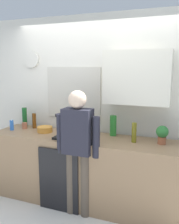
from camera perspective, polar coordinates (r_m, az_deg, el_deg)
ground_plane at (r=3.45m, az=-2.60°, el=-22.48°), size 8.00×8.00×0.00m
kitchen_counter at (r=3.47m, az=-0.60°, el=-13.43°), size 2.76×0.64×0.94m
dishwasher_panel at (r=3.32m, az=-7.27°, el=-15.56°), size 0.56×0.02×0.85m
back_wall_assembly at (r=3.56m, az=2.88°, el=2.22°), size 4.36×0.42×2.60m
coffee_maker at (r=3.27m, az=-6.23°, el=-3.54°), size 0.20×0.20×0.33m
bottle_amber_beer at (r=3.87m, az=-12.73°, el=-2.00°), size 0.06×0.06×0.23m
bottle_green_wine at (r=4.02m, az=-14.84°, el=-1.14°), size 0.07×0.07×0.30m
bottle_olive_oil at (r=3.12m, az=10.32°, el=-4.72°), size 0.06×0.06×0.25m
bottle_clear_soda at (r=3.38m, az=5.52°, el=-3.16°), size 0.09×0.09×0.28m
cup_yellow_cup at (r=3.51m, az=0.44°, el=-4.26°), size 0.07×0.07×0.09m
cup_terracotta_mug at (r=3.89m, az=-14.86°, el=-3.08°), size 0.08×0.08×0.09m
mixing_bowl at (r=3.63m, az=-10.33°, el=-3.98°), size 0.22×0.22×0.08m
potted_plant at (r=3.13m, az=16.54°, el=-4.83°), size 0.15×0.15×0.23m
dish_soap at (r=3.84m, az=-17.64°, el=-2.90°), size 0.06×0.06×0.18m
person_at_sink at (r=3.04m, az=-2.75°, el=-7.29°), size 0.57×0.22×1.60m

